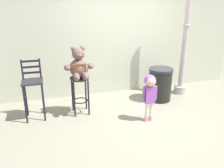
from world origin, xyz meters
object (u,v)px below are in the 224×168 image
teddy_bear (79,66)px  bar_chair_empty (33,85)px  trash_bin (160,84)px  lamppost (184,48)px  bar_stool_with_teddy (80,88)px  child_walking (150,88)px

teddy_bear → bar_chair_empty: bearing=174.9°
trash_bin → bar_chair_empty: bearing=-178.3°
lamppost → bar_chair_empty: 3.47m
bar_stool_with_teddy → child_walking: 1.37m
bar_chair_empty → child_walking: bearing=-20.3°
teddy_bear → lamppost: lamppost is taller
lamppost → bar_stool_with_teddy: bearing=-171.8°
child_walking → lamppost: lamppost is taller
teddy_bear → lamppost: bearing=8.8°
bar_stool_with_teddy → trash_bin: size_ratio=1.01×
bar_stool_with_teddy → bar_chair_empty: 0.88m
bar_stool_with_teddy → trash_bin: (1.85, 0.13, -0.16)m
teddy_bear → bar_chair_empty: teddy_bear is taller
bar_stool_with_teddy → bar_chair_empty: size_ratio=0.67×
lamppost → bar_chair_empty: bearing=-174.7°
child_walking → teddy_bear: bearing=141.1°
bar_chair_empty → bar_stool_with_teddy: bearing=-3.3°
bar_stool_with_teddy → trash_bin: bar_stool_with_teddy is taller
teddy_bear → bar_chair_empty: (-0.87, 0.08, -0.32)m
trash_bin → bar_chair_empty: 2.74m
child_walking → trash_bin: child_walking is taller
child_walking → lamppost: bearing=29.1°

